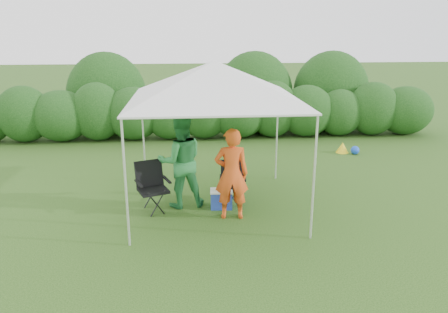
{
  "coord_description": "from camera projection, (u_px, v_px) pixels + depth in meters",
  "views": [
    {
      "loc": [
        -0.5,
        -7.5,
        3.42
      ],
      "look_at": [
        0.16,
        0.4,
        1.05
      ],
      "focal_mm": 35.0,
      "sensor_mm": 36.0,
      "label": 1
    }
  ],
  "objects": [
    {
      "name": "canopy",
      "position": [
        215.0,
        81.0,
        7.95
      ],
      "size": [
        3.1,
        3.1,
        2.83
      ],
      "color": "silver",
      "rests_on": "ground"
    },
    {
      "name": "hedge",
      "position": [
        207.0,
        112.0,
        13.68
      ],
      "size": [
        14.77,
        1.53,
        1.8
      ],
      "color": "#1F4B17",
      "rests_on": "ground"
    },
    {
      "name": "ground",
      "position": [
        217.0,
        216.0,
        8.18
      ],
      "size": [
        70.0,
        70.0,
        0.0
      ],
      "primitive_type": "plane",
      "color": "#335A1C"
    },
    {
      "name": "bottle",
      "position": [
        225.0,
        185.0,
        8.41
      ],
      "size": [
        0.06,
        0.06,
        0.24
      ],
      "primitive_type": "cylinder",
      "color": "#592D0C",
      "rests_on": "cooler"
    },
    {
      "name": "cooler",
      "position": [
        221.0,
        199.0,
        8.53
      ],
      "size": [
        0.45,
        0.34,
        0.36
      ],
      "rotation": [
        0.0,
        0.0,
        -0.07
      ],
      "color": "#243FA5",
      "rests_on": "ground"
    },
    {
      "name": "chair_right",
      "position": [
        233.0,
        179.0,
        8.76
      ],
      "size": [
        0.55,
        0.51,
        0.84
      ],
      "rotation": [
        0.0,
        0.0,
        -0.09
      ],
      "color": "black",
      "rests_on": "ground"
    },
    {
      "name": "man",
      "position": [
        232.0,
        174.0,
        7.91
      ],
      "size": [
        0.64,
        0.43,
        1.7
      ],
      "primitive_type": "imported",
      "rotation": [
        0.0,
        0.0,
        3.1
      ],
      "color": "#E64E1A",
      "rests_on": "ground"
    },
    {
      "name": "lawn_toy",
      "position": [
        346.0,
        148.0,
        12.22
      ],
      "size": [
        0.59,
        0.49,
        0.29
      ],
      "color": "yellow",
      "rests_on": "ground"
    },
    {
      "name": "chair_left",
      "position": [
        152.0,
        183.0,
        8.34
      ],
      "size": [
        0.72,
        0.69,
        0.96
      ],
      "rotation": [
        0.0,
        0.0,
        0.36
      ],
      "color": "black",
      "rests_on": "ground"
    },
    {
      "name": "woman",
      "position": [
        181.0,
        161.0,
        8.42
      ],
      "size": [
        0.99,
        0.83,
        1.84
      ],
      "primitive_type": "imported",
      "rotation": [
        0.0,
        0.0,
        3.3
      ],
      "color": "#2A823F",
      "rests_on": "ground"
    }
  ]
}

